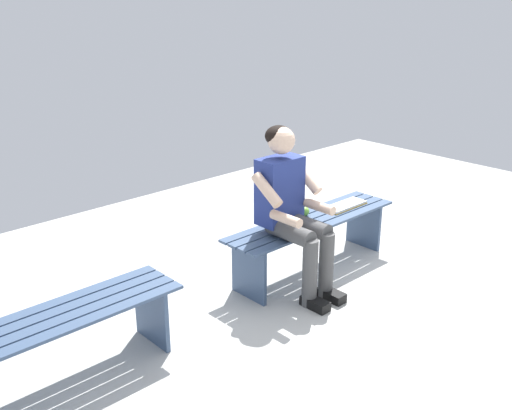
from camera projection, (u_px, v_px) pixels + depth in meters
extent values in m
cube|color=#B2B2AD|center=(315.00, 384.00, 3.44)|extent=(10.00, 7.00, 0.04)
cube|color=#384C6B|center=(299.00, 215.00, 4.77)|extent=(1.62, 0.10, 0.02)
cube|color=#384C6B|center=(308.00, 218.00, 4.70)|extent=(1.62, 0.10, 0.02)
cube|color=#384C6B|center=(317.00, 222.00, 4.63)|extent=(1.62, 0.10, 0.02)
cube|color=#384C6B|center=(327.00, 225.00, 4.56)|extent=(1.62, 0.10, 0.02)
cube|color=#384C6B|center=(364.00, 224.00, 5.18)|extent=(0.03, 0.35, 0.42)
cube|color=#384C6B|center=(249.00, 272.00, 4.30)|extent=(0.03, 0.35, 0.42)
cube|color=#384C6B|center=(42.00, 308.00, 3.37)|extent=(1.51, 0.09, 0.02)
cube|color=#384C6B|center=(49.00, 315.00, 3.30)|extent=(1.51, 0.09, 0.02)
cube|color=#384C6B|center=(57.00, 322.00, 3.23)|extent=(1.51, 0.09, 0.02)
cube|color=#384C6B|center=(66.00, 329.00, 3.16)|extent=(1.51, 0.09, 0.02)
cube|color=#384C6B|center=(152.00, 313.00, 3.75)|extent=(0.03, 0.35, 0.42)
cube|color=navy|center=(280.00, 190.00, 4.33)|extent=(0.34, 0.20, 0.50)
sphere|color=beige|center=(281.00, 140.00, 4.20)|extent=(0.20, 0.20, 0.20)
ellipsoid|color=black|center=(278.00, 136.00, 4.21)|extent=(0.20, 0.19, 0.15)
cylinder|color=#4C4C4C|center=(307.00, 226.00, 4.34)|extent=(0.13, 0.40, 0.13)
cylinder|color=#4C4C4C|center=(290.00, 232.00, 4.22)|extent=(0.13, 0.40, 0.13)
cylinder|color=#4C4C4C|center=(326.00, 266.00, 4.29)|extent=(0.11, 0.11, 0.51)
cube|color=black|center=(331.00, 295.00, 4.33)|extent=(0.10, 0.22, 0.07)
cylinder|color=#4C4C4C|center=(310.00, 273.00, 4.18)|extent=(0.11, 0.11, 0.51)
cube|color=black|center=(315.00, 304.00, 4.21)|extent=(0.10, 0.22, 0.07)
cylinder|color=beige|center=(307.00, 178.00, 4.39)|extent=(0.08, 0.28, 0.23)
cylinder|color=beige|center=(320.00, 207.00, 4.32)|extent=(0.07, 0.26, 0.07)
cylinder|color=beige|center=(267.00, 190.00, 4.12)|extent=(0.08, 0.28, 0.23)
cylinder|color=beige|center=(286.00, 219.00, 4.09)|extent=(0.07, 0.26, 0.07)
sphere|color=#72B738|center=(305.00, 211.00, 4.72)|extent=(0.07, 0.07, 0.07)
cube|color=white|center=(353.00, 203.00, 4.99)|extent=(0.20, 0.15, 0.02)
cube|color=white|center=(337.00, 208.00, 4.86)|extent=(0.20, 0.15, 0.02)
cube|color=#BF8C1E|center=(345.00, 206.00, 4.92)|extent=(0.41, 0.16, 0.01)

